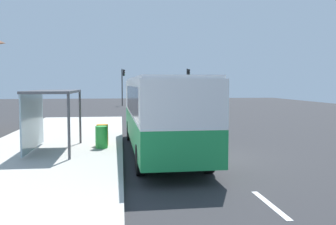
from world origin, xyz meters
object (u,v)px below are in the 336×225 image
Objects in this scene: traffic_light_near_side at (188,81)px; bus_shelter at (46,105)px; recycling_bin_green at (102,137)px; recycling_bin_orange at (102,135)px; traffic_light_far_side at (123,81)px; sedan_near at (169,102)px; bus at (160,110)px; white_van at (173,99)px.

bus_shelter is (-11.91, -33.43, -1.18)m from traffic_light_near_side.
recycling_bin_orange is (0.00, 0.70, 0.00)m from recycling_bin_green.
sedan_near is at bearing -50.18° from traffic_light_far_side.
recycling_bin_green is at bearing -103.36° from sedan_near.
bus is 2.27× the size of traffic_light_far_side.
bus_shelter is at bearing 178.42° from bus.
white_van is at bearing 74.45° from recycling_bin_orange.
bus is 2.48× the size of sedan_near.
bus reaches higher than white_van.
traffic_light_near_side is 1.01× the size of traffic_light_far_side.
white_van is 23.89m from recycling_bin_orange.
traffic_light_near_side is at bearing 73.63° from recycling_bin_green.
sedan_near is at bearing 76.30° from recycling_bin_orange.
recycling_bin_green is at bearing -91.86° from traffic_light_far_side.
white_van is 1.07× the size of traffic_light_far_side.
white_van is 25.61m from bus_shelter.
sedan_near is 27.43m from recycling_bin_orange.
recycling_bin_orange is 33.85m from traffic_light_near_side.
bus reaches higher than recycling_bin_orange.
traffic_light_far_side is at bearing 129.82° from sedan_near.
sedan_near is (0.10, 3.65, -0.55)m from white_van.
bus_shelter is (-2.21, -1.10, 1.44)m from recycling_bin_orange.
traffic_light_far_side is (-8.60, 0.80, -0.03)m from traffic_light_near_side.
traffic_light_near_side reaches higher than recycling_bin_green.
recycling_bin_green is (-6.50, -27.35, -0.14)m from sedan_near.
bus_shelter is (-4.70, 0.13, 0.25)m from bus.
bus reaches higher than sedan_near.
traffic_light_far_side reaches higher than recycling_bin_orange.
traffic_light_far_side is at bearing 174.69° from traffic_light_near_side.
recycling_bin_green is 0.24× the size of bus_shelter.
bus is 2.81m from recycling_bin_green.
recycling_bin_orange is at bearing -91.90° from traffic_light_far_side.
traffic_light_near_side reaches higher than sedan_near.
traffic_light_far_side is 1.22× the size of bus_shelter.
bus_shelter is at bearing -169.78° from recycling_bin_green.
recycling_bin_orange is 0.19× the size of traffic_light_far_side.
traffic_light_far_side reaches higher than recycling_bin_green.
recycling_bin_orange is at bearing -105.55° from white_van.
traffic_light_near_side reaches higher than bus.
traffic_light_near_side is (9.70, 32.33, 2.63)m from recycling_bin_orange.
bus is 24.55m from white_van.
bus_shelter is (-2.21, -0.40, 1.44)m from recycling_bin_green.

